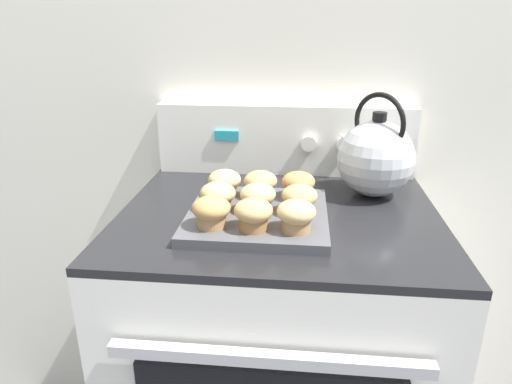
{
  "coord_description": "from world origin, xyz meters",
  "views": [
    {
      "loc": [
        0.04,
        -0.64,
        1.31
      ],
      "look_at": [
        -0.05,
        0.27,
        0.96
      ],
      "focal_mm": 32.0,
      "sensor_mm": 36.0,
      "label": 1
    }
  ],
  "objects_px": {
    "muffin_r0_c0": "(211,211)",
    "muffin_r2_c2": "(298,185)",
    "muffin_r0_c2": "(296,215)",
    "tea_kettle": "(375,157)",
    "muffin_r1_c1": "(258,197)",
    "muffin_r2_c1": "(261,184)",
    "muffin_r1_c2": "(299,199)",
    "muffin_pan": "(258,216)",
    "muffin_r2_c0": "(225,182)",
    "muffin_r1_c0": "(218,196)",
    "stove_range": "(276,366)",
    "muffin_r0_c1": "(253,214)"
  },
  "relations": [
    {
      "from": "muffin_r0_c0",
      "to": "muffin_r2_c2",
      "type": "height_order",
      "value": "same"
    },
    {
      "from": "muffin_r0_c2",
      "to": "tea_kettle",
      "type": "xyz_separation_m",
      "value": [
        0.18,
        0.27,
        0.04
      ]
    },
    {
      "from": "muffin_r0_c0",
      "to": "muffin_r0_c2",
      "type": "distance_m",
      "value": 0.17
    },
    {
      "from": "muffin_r1_c1",
      "to": "muffin_r2_c1",
      "type": "height_order",
      "value": "same"
    },
    {
      "from": "muffin_r1_c1",
      "to": "muffin_r2_c2",
      "type": "xyz_separation_m",
      "value": [
        0.08,
        0.09,
        0.0
      ]
    },
    {
      "from": "muffin_r2_c2",
      "to": "muffin_r1_c2",
      "type": "bearing_deg",
      "value": -87.72
    },
    {
      "from": "muffin_r1_c2",
      "to": "muffin_pan",
      "type": "bearing_deg",
      "value": -179.67
    },
    {
      "from": "muffin_r2_c1",
      "to": "muffin_r2_c2",
      "type": "height_order",
      "value": "same"
    },
    {
      "from": "muffin_r0_c2",
      "to": "muffin_r1_c2",
      "type": "relative_size",
      "value": 1.0
    },
    {
      "from": "muffin_r2_c0",
      "to": "muffin_r0_c0",
      "type": "bearing_deg",
      "value": -89.24
    },
    {
      "from": "muffin_r1_c0",
      "to": "muffin_r2_c0",
      "type": "xyz_separation_m",
      "value": [
        -0.0,
        0.09,
        0.0
      ]
    },
    {
      "from": "tea_kettle",
      "to": "muffin_r2_c0",
      "type": "bearing_deg",
      "value": -164.16
    },
    {
      "from": "muffin_r0_c0",
      "to": "muffin_r1_c0",
      "type": "distance_m",
      "value": 0.08
    },
    {
      "from": "stove_range",
      "to": "muffin_r1_c0",
      "type": "bearing_deg",
      "value": -153.48
    },
    {
      "from": "muffin_r1_c0",
      "to": "muffin_r2_c2",
      "type": "xyz_separation_m",
      "value": [
        0.17,
        0.09,
        0.0
      ]
    },
    {
      "from": "muffin_r2_c0",
      "to": "muffin_r2_c1",
      "type": "distance_m",
      "value": 0.08
    },
    {
      "from": "muffin_r2_c1",
      "to": "muffin_r0_c2",
      "type": "bearing_deg",
      "value": -63.71
    },
    {
      "from": "muffin_r0_c1",
      "to": "muffin_r2_c0",
      "type": "distance_m",
      "value": 0.19
    },
    {
      "from": "muffin_r0_c0",
      "to": "muffin_r0_c1",
      "type": "relative_size",
      "value": 1.0
    },
    {
      "from": "muffin_r1_c1",
      "to": "muffin_r2_c0",
      "type": "xyz_separation_m",
      "value": [
        -0.09,
        0.09,
        0.0
      ]
    },
    {
      "from": "muffin_r0_c0",
      "to": "muffin_r2_c0",
      "type": "height_order",
      "value": "same"
    },
    {
      "from": "muffin_r1_c1",
      "to": "muffin_pan",
      "type": "bearing_deg",
      "value": 134.6
    },
    {
      "from": "muffin_r0_c2",
      "to": "muffin_pan",
      "type": "bearing_deg",
      "value": 134.01
    },
    {
      "from": "muffin_r1_c0",
      "to": "muffin_r2_c1",
      "type": "bearing_deg",
      "value": 46.02
    },
    {
      "from": "muffin_r0_c0",
      "to": "muffin_r1_c1",
      "type": "distance_m",
      "value": 0.12
    },
    {
      "from": "muffin_r1_c0",
      "to": "muffin_r2_c1",
      "type": "xyz_separation_m",
      "value": [
        0.08,
        0.09,
        0.0
      ]
    },
    {
      "from": "muffin_r0_c0",
      "to": "muffin_r2_c1",
      "type": "xyz_separation_m",
      "value": [
        0.08,
        0.17,
        0.0
      ]
    },
    {
      "from": "muffin_r1_c1",
      "to": "muffin_r2_c1",
      "type": "relative_size",
      "value": 1.0
    },
    {
      "from": "stove_range",
      "to": "muffin_r1_c0",
      "type": "xyz_separation_m",
      "value": [
        -0.13,
        -0.06,
        0.51
      ]
    },
    {
      "from": "muffin_r1_c2",
      "to": "muffin_r2_c2",
      "type": "bearing_deg",
      "value": 92.28
    },
    {
      "from": "muffin_r2_c2",
      "to": "muffin_r0_c2",
      "type": "bearing_deg",
      "value": -90.6
    },
    {
      "from": "stove_range",
      "to": "muffin_r0_c1",
      "type": "bearing_deg",
      "value": -105.96
    },
    {
      "from": "muffin_r0_c2",
      "to": "muffin_r0_c1",
      "type": "bearing_deg",
      "value": -178.58
    },
    {
      "from": "muffin_r1_c1",
      "to": "muffin_r1_c0",
      "type": "bearing_deg",
      "value": -179.44
    },
    {
      "from": "muffin_r0_c0",
      "to": "muffin_r0_c2",
      "type": "height_order",
      "value": "same"
    },
    {
      "from": "muffin_r2_c2",
      "to": "muffin_r1_c0",
      "type": "bearing_deg",
      "value": -152.38
    },
    {
      "from": "muffin_pan",
      "to": "muffin_r2_c0",
      "type": "distance_m",
      "value": 0.13
    },
    {
      "from": "stove_range",
      "to": "muffin_r2_c2",
      "type": "distance_m",
      "value": 0.51
    },
    {
      "from": "muffin_pan",
      "to": "tea_kettle",
      "type": "xyz_separation_m",
      "value": [
        0.27,
        0.19,
        0.09
      ]
    },
    {
      "from": "muffin_r1_c0",
      "to": "muffin_r1_c1",
      "type": "distance_m",
      "value": 0.09
    },
    {
      "from": "muffin_r0_c2",
      "to": "muffin_r2_c1",
      "type": "xyz_separation_m",
      "value": [
        -0.09,
        0.17,
        0.0
      ]
    },
    {
      "from": "muffin_r2_c0",
      "to": "muffin_pan",
      "type": "bearing_deg",
      "value": -44.93
    },
    {
      "from": "muffin_r1_c2",
      "to": "muffin_r2_c2",
      "type": "xyz_separation_m",
      "value": [
        -0.0,
        0.09,
        0.0
      ]
    },
    {
      "from": "tea_kettle",
      "to": "muffin_r2_c2",
      "type": "bearing_deg",
      "value": -151.8
    },
    {
      "from": "muffin_r1_c2",
      "to": "muffin_r1_c0",
      "type": "bearing_deg",
      "value": -179.33
    },
    {
      "from": "stove_range",
      "to": "muffin_r0_c2",
      "type": "xyz_separation_m",
      "value": [
        0.04,
        -0.15,
        0.51
      ]
    },
    {
      "from": "muffin_r0_c0",
      "to": "muffin_r1_c2",
      "type": "xyz_separation_m",
      "value": [
        0.17,
        0.09,
        0.0
      ]
    },
    {
      "from": "muffin_r0_c0",
      "to": "muffin_r2_c1",
      "type": "relative_size",
      "value": 1.0
    },
    {
      "from": "muffin_pan",
      "to": "muffin_r2_c1",
      "type": "bearing_deg",
      "value": 91.02
    },
    {
      "from": "muffin_pan",
      "to": "muffin_r2_c0",
      "type": "xyz_separation_m",
      "value": [
        -0.09,
        0.09,
        0.04
      ]
    }
  ]
}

